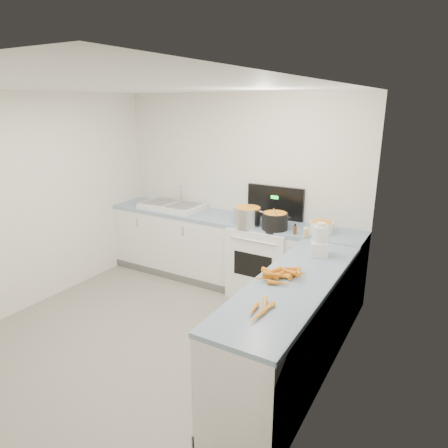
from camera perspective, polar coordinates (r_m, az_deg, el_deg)
The scene contains 19 objects.
floor at distance 4.34m, azimuth -11.28°, elevation -16.58°, with size 3.50×4.00×0.00m, color gray, non-canonical shape.
ceiling at distance 3.63m, azimuth -13.66°, elevation 18.52°, with size 3.50×4.00×0.00m, color silver, non-canonical shape.
wall_back at distance 5.39m, azimuth 2.07°, elevation 4.92°, with size 3.50×2.50×0.00m, color silver, non-canonical shape.
wall_left at distance 5.12m, azimuth -27.04°, elevation 2.41°, with size 4.00×2.50×0.00m, color silver, non-canonical shape.
wall_right at distance 2.97m, azimuth 13.68°, elevation -5.79°, with size 4.00×2.50×0.00m, color silver, non-canonical shape.
counter_back at distance 5.36m, azimuth 0.46°, elevation -3.84°, with size 3.50×0.62×0.94m.
counter_right at distance 3.66m, azimuth 9.61°, elevation -14.65°, with size 0.62×2.20×0.94m.
stove at distance 5.11m, azimuth 5.76°, elevation -4.94°, with size 0.76×0.65×1.36m.
sink at distance 5.68m, azimuth -7.43°, elevation 2.61°, with size 0.86×0.52×0.31m.
steel_pot at distance 4.85m, azimuth 3.40°, elevation 0.99°, with size 0.33×0.33×0.24m, color silver.
black_pot at distance 4.73m, azimuth 7.26°, elevation 0.30°, with size 0.31×0.31×0.22m, color black.
wooden_spoon at distance 4.69m, azimuth 7.31°, elevation 1.70°, with size 0.01×0.01×0.32m, color #AD7A47.
mixing_bowl at distance 4.71m, azimuth 13.68°, elevation -0.44°, with size 0.27×0.27×0.13m, color white.
extract_bottle at distance 4.59m, azimuth 10.11°, elevation -0.86°, with size 0.04×0.04×0.10m, color #593319.
spice_jar at distance 4.52m, azimuth 11.62°, elevation -1.26°, with size 0.06×0.06×0.10m, color #E5B266.
food_processor at distance 3.99m, azimuth 13.54°, elevation -2.42°, with size 0.22×0.24×0.33m.
carrot_pile at distance 3.46m, azimuth 8.14°, elevation -7.05°, with size 0.36×0.42×0.09m.
peeled_carrots at distance 2.92m, azimuth 5.26°, elevation -12.05°, with size 0.14×0.36×0.04m.
peelings at distance 5.80m, azimuth -9.29°, elevation 3.21°, with size 0.23×0.29×0.01m.
Camera 1 is at (2.48, -2.65, 2.37)m, focal length 32.00 mm.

